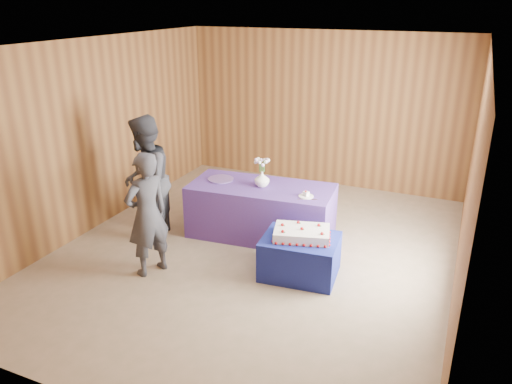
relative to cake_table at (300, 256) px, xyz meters
The scene contains 13 objects.
ground 0.84m from the cake_table, 157.36° to the left, with size 6.00×6.00×0.00m, color gray.
room_shell 1.75m from the cake_table, 157.36° to the left, with size 5.04×6.04×2.72m.
cake_table is the anchor object (origin of this frame).
serving_table 1.21m from the cake_table, 136.17° to the left, with size 2.00×0.90×0.75m, color #4B328C.
sheet_cake 0.31m from the cake_table, 51.22° to the left, with size 0.78×0.63×0.16m.
vase 1.34m from the cake_table, 136.03° to the left, with size 0.21×0.21×0.22m, color white.
flower_spray 1.47m from the cake_table, 136.03° to the left, with size 0.22×0.22×0.17m.
platter 1.79m from the cake_table, 150.99° to the left, with size 0.37×0.37×0.02m, color #654A94.
plate 0.89m from the cake_table, 103.85° to the left, with size 0.20×0.20×0.01m, color white.
cake_slice 0.91m from the cake_table, 103.87° to the left, with size 0.09×0.08×0.08m.
knife 0.80m from the cake_table, 101.63° to the left, with size 0.26×0.02×0.00m, color silver.
guest_left 1.91m from the cake_table, 158.69° to the right, with size 0.57×0.37×1.55m, color #373841.
guest_right 2.34m from the cake_table, behind, with size 0.86×0.67×1.77m, color #33343D.
Camera 1 is at (2.40, -5.45, 3.20)m, focal length 35.00 mm.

